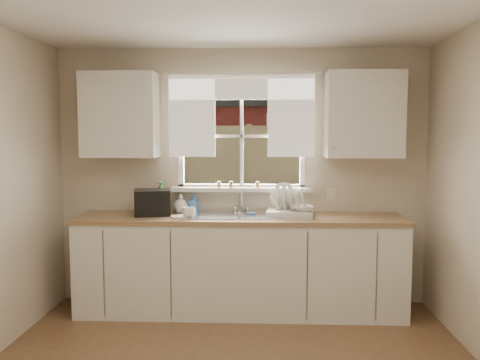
{
  "coord_description": "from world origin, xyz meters",
  "views": [
    {
      "loc": [
        0.19,
        -2.98,
        1.67
      ],
      "look_at": [
        0.0,
        1.65,
        1.25
      ],
      "focal_mm": 38.0,
      "sensor_mm": 36.0,
      "label": 1
    }
  ],
  "objects_px": {
    "dish_rack": "(289,207)",
    "black_appliance": "(152,202)",
    "soap_bottle_a": "(161,197)",
    "cup": "(189,213)"
  },
  "relations": [
    {
      "from": "dish_rack",
      "to": "soap_bottle_a",
      "type": "relative_size",
      "value": 1.42
    },
    {
      "from": "dish_rack",
      "to": "black_appliance",
      "type": "distance_m",
      "value": 1.29
    },
    {
      "from": "soap_bottle_a",
      "to": "cup",
      "type": "xyz_separation_m",
      "value": [
        0.31,
        -0.29,
        -0.11
      ]
    },
    {
      "from": "dish_rack",
      "to": "cup",
      "type": "relative_size",
      "value": 3.59
    },
    {
      "from": "soap_bottle_a",
      "to": "black_appliance",
      "type": "relative_size",
      "value": 0.95
    },
    {
      "from": "cup",
      "to": "black_appliance",
      "type": "height_order",
      "value": "black_appliance"
    },
    {
      "from": "soap_bottle_a",
      "to": "cup",
      "type": "height_order",
      "value": "soap_bottle_a"
    },
    {
      "from": "dish_rack",
      "to": "cup",
      "type": "xyz_separation_m",
      "value": [
        -0.92,
        -0.15,
        -0.03
      ]
    },
    {
      "from": "black_appliance",
      "to": "dish_rack",
      "type": "bearing_deg",
      "value": -13.07
    },
    {
      "from": "soap_bottle_a",
      "to": "cup",
      "type": "bearing_deg",
      "value": -30.64
    }
  ]
}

